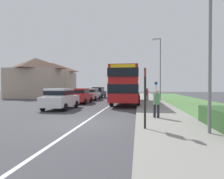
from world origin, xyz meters
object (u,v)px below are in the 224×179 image
at_px(double_decker_bus, 127,84).
at_px(bus_stop_sign, 145,94).
at_px(parked_car_white, 60,98).
at_px(parked_car_black, 98,92).
at_px(pedestrian_walking_away, 147,94).
at_px(pedestrian_at_stop, 156,102).
at_px(street_lamp_mid, 160,66).
at_px(parked_car_silver, 91,94).
at_px(cycle_route_sign, 156,90).
at_px(street_lamp_near, 207,30).
at_px(parked_car_red, 81,95).

relative_size(double_decker_bus, bus_stop_sign, 4.08).
distance_m(double_decker_bus, parked_car_white, 7.79).
xyz_separation_m(parked_car_white, parked_car_black, (-0.16, 15.67, 0.02)).
distance_m(parked_car_white, pedestrian_walking_away, 11.93).
relative_size(pedestrian_at_stop, street_lamp_mid, 0.22).
bearing_deg(parked_car_silver, pedestrian_at_stop, -63.05).
bearing_deg(street_lamp_mid, pedestrian_walking_away, 160.41).
relative_size(parked_car_silver, pedestrian_at_stop, 2.58).
height_order(parked_car_silver, cycle_route_sign, cycle_route_sign).
bearing_deg(pedestrian_walking_away, bus_stop_sign, -92.91).
bearing_deg(double_decker_bus, cycle_route_sign, 60.49).
height_order(parked_car_silver, street_lamp_mid, street_lamp_mid).
xyz_separation_m(pedestrian_walking_away, street_lamp_mid, (1.45, -0.52, 3.40)).
relative_size(pedestrian_at_stop, cycle_route_sign, 0.66).
distance_m(double_decker_bus, pedestrian_at_stop, 10.08).
relative_size(parked_car_black, pedestrian_at_stop, 2.70).
bearing_deg(parked_car_white, street_lamp_near, -39.82).
bearing_deg(parked_car_black, parked_car_white, -89.42).
xyz_separation_m(parked_car_red, pedestrian_walking_away, (7.33, 4.00, 0.07)).
xyz_separation_m(pedestrian_at_stop, street_lamp_mid, (1.55, 12.81, 3.40)).
relative_size(parked_car_red, parked_car_black, 0.87).
height_order(bus_stop_sign, cycle_route_sign, bus_stop_sign).
xyz_separation_m(pedestrian_at_stop, pedestrian_walking_away, (0.10, 13.33, 0.00)).
bearing_deg(double_decker_bus, street_lamp_near, -74.16).
relative_size(parked_car_white, street_lamp_mid, 0.55).
bearing_deg(parked_car_silver, parked_car_white, -89.67).
bearing_deg(bus_stop_sign, parked_car_black, 106.56).
height_order(parked_car_white, pedestrian_at_stop, parked_car_white).
xyz_separation_m(double_decker_bus, parked_car_white, (-5.02, -5.83, -1.21)).
distance_m(pedestrian_walking_away, street_lamp_near, 17.00).
bearing_deg(parked_car_silver, street_lamp_near, -63.61).
bearing_deg(bus_stop_sign, pedestrian_walking_away, 87.09).
distance_m(bus_stop_sign, street_lamp_near, 3.28).
bearing_deg(street_lamp_near, parked_car_silver, 116.39).
height_order(cycle_route_sign, street_lamp_mid, street_lamp_mid).
height_order(pedestrian_walking_away, cycle_route_sign, cycle_route_sign).
height_order(pedestrian_at_stop, bus_stop_sign, bus_stop_sign).
distance_m(parked_car_silver, cycle_route_sign, 8.99).
xyz_separation_m(parked_car_black, pedestrian_walking_away, (7.50, -6.27, 0.03)).
bearing_deg(bus_stop_sign, street_lamp_near, -12.34).
height_order(double_decker_bus, pedestrian_at_stop, double_decker_bus).
height_order(parked_car_red, bus_stop_sign, bus_stop_sign).
height_order(cycle_route_sign, street_lamp_near, street_lamp_near).
xyz_separation_m(parked_car_black, street_lamp_near, (8.90, -22.95, 2.96)).
bearing_deg(parked_car_white, parked_car_silver, 90.33).
relative_size(parked_car_white, bus_stop_sign, 1.61).
distance_m(parked_car_white, parked_car_red, 5.40).
xyz_separation_m(parked_car_black, street_lamp_mid, (8.96, -6.79, 3.42)).
bearing_deg(pedestrian_at_stop, parked_car_black, 110.71).
distance_m(parked_car_white, parked_car_black, 15.67).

